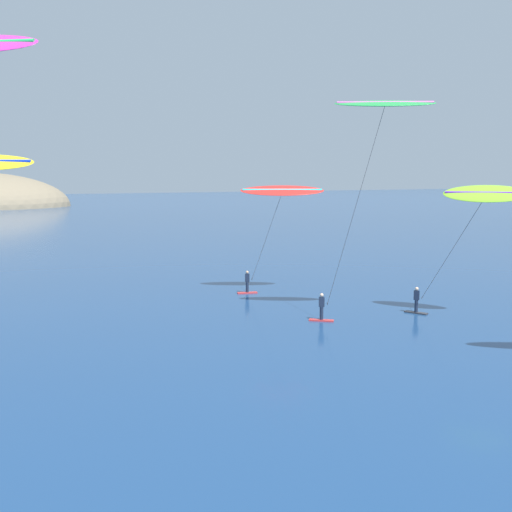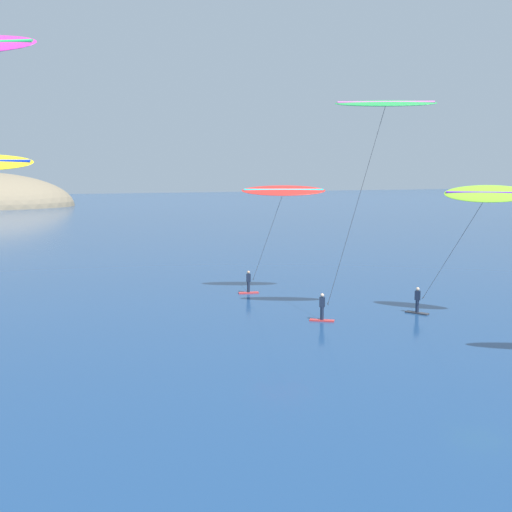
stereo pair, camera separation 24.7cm
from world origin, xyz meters
TOP-DOWN VIEW (x-y plane):
  - kitesurfer_green at (13.31, 27.17)m, footprint 6.58×4.49m
  - kitesurfer_lime at (19.38, 24.91)m, footprint 5.05×6.35m
  - kitesurfer_red at (12.87, 38.05)m, footprint 6.19×4.05m

SIDE VIEW (x-z plane):
  - kitesurfer_lime at x=19.38m, z-range 3.07..11.38m
  - kitesurfer_red at x=12.87m, z-range 3.17..11.32m
  - kitesurfer_green at x=13.31m, z-range 5.34..18.63m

